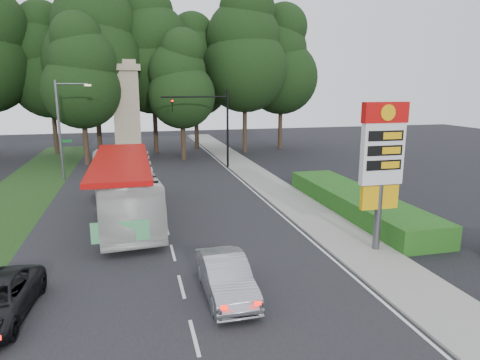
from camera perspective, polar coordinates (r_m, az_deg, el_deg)
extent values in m
plane|color=black|center=(16.54, -7.62, -14.71)|extent=(120.00, 120.00, 0.00)
cube|color=black|center=(27.74, -10.47, -3.51)|extent=(14.00, 80.00, 0.02)
cube|color=gray|center=(29.43, 6.28, -2.35)|extent=(3.00, 80.00, 0.12)
cube|color=#193814|center=(34.46, -27.12, -1.57)|extent=(5.00, 50.00, 0.02)
cube|color=#1A4F15|center=(27.02, 15.25, -2.88)|extent=(3.00, 14.00, 1.20)
cylinder|color=#59595E|center=(20.66, 17.88, -4.85)|extent=(0.32, 0.32, 3.20)
cube|color=#E3A50B|center=(20.39, 18.07, -2.16)|extent=(1.80, 0.25, 1.10)
cube|color=silver|center=(20.01, 18.45, 3.40)|extent=(2.00, 0.35, 2.80)
cube|color=#B40A09|center=(19.83, 18.80, 8.54)|extent=(2.10, 0.40, 0.90)
cylinder|color=#E3A50B|center=(19.64, 19.15, 8.48)|extent=(0.70, 0.05, 0.70)
cube|color=black|center=(19.75, 18.90, 5.60)|extent=(1.70, 0.04, 0.45)
cube|color=black|center=(19.83, 18.77, 3.74)|extent=(1.70, 0.04, 0.45)
cube|color=black|center=(19.93, 18.64, 1.89)|extent=(1.70, 0.04, 0.45)
cylinder|color=black|center=(39.78, -1.67, 6.74)|extent=(0.20, 0.20, 7.20)
cylinder|color=black|center=(39.07, -6.08, 10.98)|extent=(6.00, 0.14, 0.14)
imported|color=black|center=(38.84, -9.04, 10.52)|extent=(0.18, 0.22, 1.10)
sphere|color=#FF0C05|center=(38.70, -9.01, 10.37)|extent=(0.18, 0.18, 0.18)
cylinder|color=#59595E|center=(37.28, -22.92, 6.01)|extent=(0.20, 0.20, 8.00)
cylinder|color=#59595E|center=(36.95, -21.54, 11.84)|extent=(2.40, 0.12, 0.12)
cube|color=#FFE599|center=(36.82, -19.64, 11.82)|extent=(0.50, 0.22, 0.14)
cube|color=#0C591E|center=(37.29, -22.14, 4.84)|extent=(0.85, 0.04, 0.22)
cube|color=#0C591E|center=(37.84, -22.69, 4.43)|extent=(0.04, 0.85, 0.22)
cube|color=gray|center=(44.77, -14.82, 8.12)|extent=(2.50, 2.50, 9.00)
cube|color=gray|center=(44.71, -15.16, 14.26)|extent=(3.00, 3.00, 0.60)
cube|color=gray|center=(44.73, -15.20, 14.90)|extent=(2.20, 2.20, 0.50)
cylinder|color=#2D2116|center=(52.59, -23.43, 6.12)|extent=(0.50, 0.50, 5.40)
sphere|color=black|center=(52.37, -23.96, 12.15)|extent=(8.40, 8.40, 8.40)
sphere|color=black|center=(52.50, -24.26, 15.42)|extent=(7.20, 7.20, 7.20)
sphere|color=black|center=(52.74, -24.52, 18.17)|extent=(5.40, 5.40, 5.40)
cylinder|color=#2D2116|center=(47.99, -18.31, 6.66)|extent=(0.50, 0.50, 6.48)
sphere|color=black|center=(47.86, -18.86, 14.60)|extent=(10.08, 10.08, 10.08)
sphere|color=black|center=(48.17, -19.18, 18.87)|extent=(8.64, 8.64, 8.64)
cylinder|color=#2D2116|center=(49.94, -11.21, 6.93)|extent=(0.50, 0.50, 5.94)
sphere|color=black|center=(49.76, -11.51, 13.94)|extent=(9.24, 9.24, 9.24)
sphere|color=black|center=(49.97, -11.68, 17.72)|extent=(7.92, 7.92, 7.92)
sphere|color=black|center=(50.32, -11.83, 20.90)|extent=(5.94, 5.94, 5.94)
cylinder|color=#2D2116|center=(52.44, -5.81, 6.95)|extent=(0.50, 0.50, 5.22)
sphere|color=black|center=(52.21, -5.94, 12.83)|extent=(8.12, 8.12, 8.12)
sphere|color=black|center=(52.32, -6.02, 16.00)|extent=(6.96, 6.96, 6.96)
sphere|color=black|center=(52.53, -6.08, 18.69)|extent=(5.22, 5.22, 5.22)
cylinder|color=#2D2116|center=(49.48, 0.64, 7.22)|extent=(0.50, 0.50, 6.12)
sphere|color=black|center=(49.31, 0.66, 14.52)|extent=(9.52, 9.52, 9.52)
sphere|color=black|center=(49.55, 0.67, 18.45)|extent=(8.16, 8.16, 8.16)
sphere|color=black|center=(49.94, 0.68, 21.75)|extent=(6.12, 6.12, 6.12)
cylinder|color=#2D2116|center=(52.87, 5.38, 7.20)|extent=(0.50, 0.50, 5.58)
sphere|color=black|center=(52.66, 5.51, 13.43)|extent=(8.68, 8.68, 8.68)
sphere|color=black|center=(52.82, 5.58, 16.79)|extent=(7.44, 7.44, 7.44)
sphere|color=black|center=(53.09, 5.64, 19.63)|extent=(5.58, 5.58, 5.58)
cylinder|color=#2D2116|center=(44.20, -19.88, 4.93)|extent=(0.50, 0.50, 4.68)
sphere|color=black|center=(43.90, -20.34, 11.16)|extent=(7.28, 7.28, 7.28)
sphere|color=black|center=(43.96, -20.60, 14.54)|extent=(6.24, 6.24, 6.24)
sphere|color=black|center=(44.13, -20.83, 17.40)|extent=(4.68, 4.68, 4.68)
cylinder|color=#2D2116|center=(44.77, -7.58, 5.41)|extent=(0.50, 0.50, 4.32)
sphere|color=black|center=(44.46, -7.74, 11.10)|extent=(6.72, 6.72, 6.72)
sphere|color=black|center=(44.47, -7.84, 14.19)|extent=(5.76, 5.76, 5.76)
sphere|color=black|center=(44.59, -7.92, 16.81)|extent=(4.32, 4.32, 4.32)
imported|color=silver|center=(25.44, -15.40, -1.13)|extent=(4.13, 12.84, 3.51)
imported|color=#9FA1A6|center=(15.93, -1.92, -12.77)|extent=(1.62, 4.50, 1.48)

